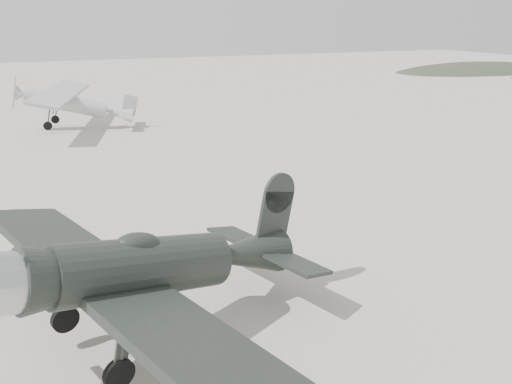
{
  "coord_description": "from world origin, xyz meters",
  "views": [
    {
      "loc": [
        -6.89,
        -14.56,
        7.15
      ],
      "look_at": [
        -0.68,
        0.29,
        1.5
      ],
      "focal_mm": 35.0,
      "sensor_mm": 36.0,
      "label": 1
    }
  ],
  "objects": [
    {
      "name": "ground",
      "position": [
        0.0,
        0.0,
        0.0
      ],
      "size": [
        160.0,
        160.0,
        0.0
      ],
      "primitive_type": "plane",
      "color": "#ACA798",
      "rests_on": "ground"
    },
    {
      "name": "lowwing_monoplane",
      "position": [
        -5.09,
        -4.55,
        1.91
      ],
      "size": [
        8.12,
        11.09,
        3.61
      ],
      "rotation": [
        0.0,
        0.24,
        0.35
      ],
      "color": "black",
      "rests_on": "ground"
    },
    {
      "name": "hill_northeast",
      "position": [
        50.0,
        40.0,
        0.0
      ],
      "size": [
        32.0,
        16.0,
        5.2
      ],
      "primitive_type": "ellipsoid",
      "color": "#2F3829",
      "rests_on": "ground"
    },
    {
      "name": "highwing_monoplane",
      "position": [
        -5.4,
        20.82,
        1.94
      ],
      "size": [
        7.86,
        10.97,
        3.1
      ],
      "rotation": [
        0.0,
        0.23,
        -0.24
      ],
      "color": "#A3A6A9",
      "rests_on": "ground"
    }
  ]
}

